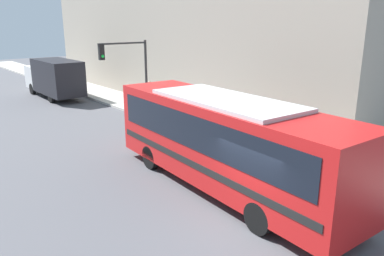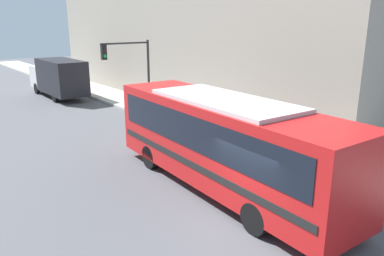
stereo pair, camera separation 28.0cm
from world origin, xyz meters
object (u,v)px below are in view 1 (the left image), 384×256
Objects in this scene: city_bus at (224,138)px; delivery_truck at (54,77)px; pedestrian_mid_block at (150,93)px; parking_meter at (200,114)px; traffic_light_pole at (129,64)px; pedestrian_near_corner at (256,128)px; fire_hydrant at (289,152)px.

city_bus is 1.41× the size of delivery_truck.
parking_meter is at bearing -101.75° from pedestrian_mid_block.
traffic_light_pole reaches higher than delivery_truck.
traffic_light_pole reaches higher than parking_meter.
city_bus is 6.44× the size of pedestrian_near_corner.
traffic_light_pole is (-1.06, 11.32, 2.83)m from fire_hydrant.
delivery_truck is 1.64× the size of traffic_light_pole.
parking_meter is 3.53m from pedestrian_near_corner.
pedestrian_mid_block is (5.42, 13.09, -0.89)m from city_bus.
fire_hydrant is at bearing -102.57° from pedestrian_near_corner.
fire_hydrant is at bearing -84.67° from traffic_light_pole.
pedestrian_near_corner is at bearing 77.43° from fire_hydrant.
traffic_light_pole reaches higher than pedestrian_near_corner.
city_bus is 4.15m from fire_hydrant.
fire_hydrant is 5.87m from parking_meter.
pedestrian_near_corner is 10.78m from pedestrian_mid_block.
pedestrian_mid_block is at bearing -63.50° from delivery_truck.
parking_meter is (0.00, 5.85, 0.52)m from fire_hydrant.
city_bus is 7.96× the size of parking_meter.
pedestrian_mid_block is (1.51, 13.09, 0.50)m from fire_hydrant.
fire_hydrant is 2.45m from pedestrian_near_corner.
pedestrian_near_corner is at bearing -95.23° from pedestrian_mid_block.
city_bus is 5.11m from pedestrian_near_corner.
pedestrian_mid_block reaches higher than pedestrian_near_corner.
city_bus is at bearing -123.80° from parking_meter.
traffic_light_pole is 9.41m from pedestrian_near_corner.
pedestrian_near_corner is (0.52, -3.49, -0.07)m from parking_meter.
city_bus is 14.19m from pedestrian_mid_block.
parking_meter is at bearing -79.09° from traffic_light_pole.
delivery_truck is 21.06m from fire_hydrant.
traffic_light_pole is at bearing 99.99° from pedestrian_near_corner.
fire_hydrant is 11.71m from traffic_light_pole.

